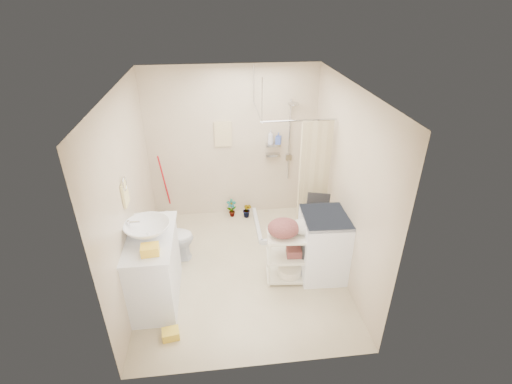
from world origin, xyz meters
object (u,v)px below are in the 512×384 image
at_px(toilet, 169,238).
at_px(washing_machine, 325,245).
at_px(vanity, 152,268).
at_px(laundry_rack, 291,253).

relative_size(toilet, washing_machine, 0.76).
height_order(vanity, toilet, vanity).
height_order(toilet, washing_machine, washing_machine).
bearing_deg(toilet, washing_machine, -102.82).
xyz_separation_m(washing_machine, laundry_rack, (-0.49, -0.07, -0.04)).
height_order(toilet, laundry_rack, laundry_rack).
height_order(vanity, washing_machine, vanity).
bearing_deg(vanity, toilet, 81.89).
bearing_deg(vanity, laundry_rack, 5.37).
relative_size(toilet, laundry_rack, 0.82).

